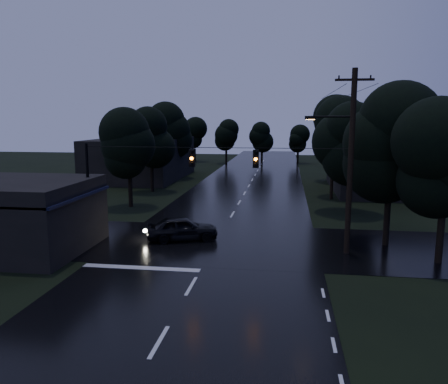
# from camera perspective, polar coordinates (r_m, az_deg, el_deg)

# --- Properties ---
(ground) EXTENTS (160.00, 160.00, 0.00)m
(ground) POSITION_cam_1_polar(r_m,az_deg,el_deg) (15.55, -8.47, -18.86)
(ground) COLOR black
(ground) RESTS_ON ground
(main_road) EXTENTS (12.00, 120.00, 0.02)m
(main_road) POSITION_cam_1_polar(r_m,az_deg,el_deg) (43.90, 2.71, -0.20)
(main_road) COLOR black
(main_road) RESTS_ON ground
(cross_street) EXTENTS (60.00, 9.00, 0.02)m
(cross_street) POSITION_cam_1_polar(r_m,az_deg,el_deg) (26.46, -1.03, -6.68)
(cross_street) COLOR black
(cross_street) RESTS_ON ground
(building_far_right) EXTENTS (10.00, 14.00, 4.40)m
(building_far_right) POSITION_cam_1_polar(r_m,az_deg,el_deg) (48.40, 19.95, 2.77)
(building_far_right) COLOR black
(building_far_right) RESTS_ON ground
(building_far_left) EXTENTS (10.00, 16.00, 5.00)m
(building_far_left) POSITION_cam_1_polar(r_m,az_deg,el_deg) (56.29, -10.65, 4.34)
(building_far_left) COLOR black
(building_far_left) RESTS_ON ground
(utility_pole_main) EXTENTS (3.50, 0.30, 10.00)m
(utility_pole_main) POSITION_cam_1_polar(r_m,az_deg,el_deg) (24.41, 16.02, 4.17)
(utility_pole_main) COLOR black
(utility_pole_main) RESTS_ON ground
(utility_pole_far) EXTENTS (2.00, 0.30, 7.50)m
(utility_pole_far) POSITION_cam_1_polar(r_m,az_deg,el_deg) (41.46, 14.01, 4.36)
(utility_pole_far) COLOR black
(utility_pole_far) RESTS_ON ground
(anchor_pole_left) EXTENTS (0.18, 0.18, 6.00)m
(anchor_pole_left) POSITION_cam_1_polar(r_m,az_deg,el_deg) (27.07, -17.27, -0.23)
(anchor_pole_left) COLOR black
(anchor_pole_left) RESTS_ON ground
(span_signals) EXTENTS (15.00, 0.37, 1.12)m
(span_signals) POSITION_cam_1_polar(r_m,az_deg,el_deg) (24.43, -0.15, 4.50)
(span_signals) COLOR black
(span_signals) RESTS_ON ground
(tree_corner_near) EXTENTS (4.48, 4.48, 9.44)m
(tree_corner_near) POSITION_cam_1_polar(r_m,az_deg,el_deg) (26.79, 21.04, 5.92)
(tree_corner_near) COLOR black
(tree_corner_near) RESTS_ON ground
(tree_corner_far) EXTENTS (3.92, 3.92, 8.26)m
(tree_corner_far) POSITION_cam_1_polar(r_m,az_deg,el_deg) (24.51, 27.05, 3.49)
(tree_corner_far) COLOR black
(tree_corner_far) RESTS_ON ground
(tree_left_a) EXTENTS (3.92, 3.92, 8.26)m
(tree_left_a) POSITION_cam_1_polar(r_m,az_deg,el_deg) (37.50, -12.34, 6.01)
(tree_left_a) COLOR black
(tree_left_a) RESTS_ON ground
(tree_left_b) EXTENTS (4.20, 4.20, 8.85)m
(tree_left_b) POSITION_cam_1_polar(r_m,az_deg,el_deg) (45.24, -9.53, 7.12)
(tree_left_b) COLOR black
(tree_left_b) RESTS_ON ground
(tree_left_c) EXTENTS (4.48, 4.48, 9.44)m
(tree_left_c) POSITION_cam_1_polar(r_m,az_deg,el_deg) (54.99, -6.97, 7.96)
(tree_left_c) COLOR black
(tree_left_c) RESTS_ON ground
(tree_right_a) EXTENTS (4.20, 4.20, 8.85)m
(tree_right_a) POSITION_cam_1_polar(r_m,az_deg,el_deg) (35.48, 16.22, 6.28)
(tree_right_a) COLOR black
(tree_right_a) RESTS_ON ground
(tree_right_b) EXTENTS (4.48, 4.48, 9.44)m
(tree_right_b) POSITION_cam_1_polar(r_m,az_deg,el_deg) (43.47, 15.58, 7.32)
(tree_right_b) COLOR black
(tree_right_b) RESTS_ON ground
(tree_right_c) EXTENTS (4.76, 4.76, 10.03)m
(tree_right_c) POSITION_cam_1_polar(r_m,az_deg,el_deg) (53.45, 14.87, 8.08)
(tree_right_c) COLOR black
(tree_right_c) RESTS_ON ground
(car) EXTENTS (4.68, 3.01, 1.48)m
(car) POSITION_cam_1_polar(r_m,az_deg,el_deg) (27.02, -5.47, -4.75)
(car) COLOR black
(car) RESTS_ON ground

